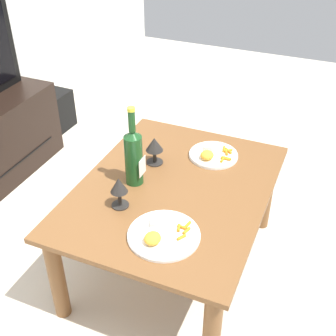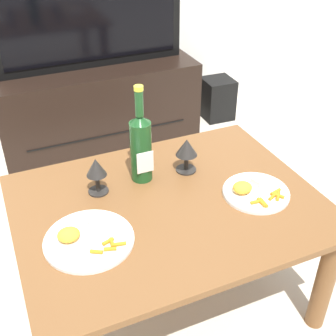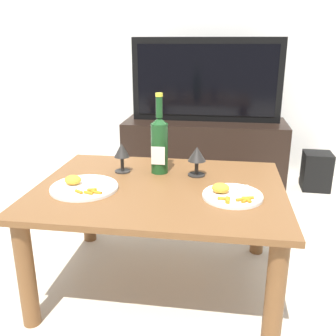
{
  "view_description": "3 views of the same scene",
  "coord_description": "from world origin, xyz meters",
  "px_view_note": "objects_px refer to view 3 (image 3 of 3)",
  "views": [
    {
      "loc": [
        -1.48,
        -0.59,
        1.69
      ],
      "look_at": [
        0.04,
        0.05,
        0.56
      ],
      "focal_mm": 47.51,
      "sensor_mm": 36.0,
      "label": 1
    },
    {
      "loc": [
        -0.5,
        -1.13,
        1.45
      ],
      "look_at": [
        0.04,
        0.09,
        0.57
      ],
      "focal_mm": 47.01,
      "sensor_mm": 36.0,
      "label": 2
    },
    {
      "loc": [
        0.26,
        -1.52,
        1.09
      ],
      "look_at": [
        0.03,
        0.02,
        0.56
      ],
      "focal_mm": 40.68,
      "sensor_mm": 36.0,
      "label": 3
    }
  ],
  "objects_px": {
    "dining_table": "(160,204)",
    "goblet_right": "(197,156)",
    "goblet_left": "(122,152)",
    "tv_screen": "(206,80)",
    "floor_speaker": "(316,171)",
    "tv_stand": "(204,152)",
    "dinner_plate_right": "(232,194)",
    "wine_bottle": "(159,143)",
    "dinner_plate_left": "(84,186)"
  },
  "relations": [
    {
      "from": "dining_table",
      "to": "goblet_right",
      "type": "xyz_separation_m",
      "value": [
        0.15,
        0.16,
        0.18
      ]
    },
    {
      "from": "tv_screen",
      "to": "floor_speaker",
      "type": "height_order",
      "value": "tv_screen"
    },
    {
      "from": "goblet_right",
      "to": "dinner_plate_left",
      "type": "bearing_deg",
      "value": -152.26
    },
    {
      "from": "tv_screen",
      "to": "dinner_plate_right",
      "type": "distance_m",
      "value": 1.51
    },
    {
      "from": "goblet_left",
      "to": "tv_screen",
      "type": "bearing_deg",
      "value": 74.99
    },
    {
      "from": "goblet_left",
      "to": "dinner_plate_right",
      "type": "bearing_deg",
      "value": -25.27
    },
    {
      "from": "floor_speaker",
      "to": "dinner_plate_right",
      "type": "relative_size",
      "value": 1.19
    },
    {
      "from": "dinner_plate_right",
      "to": "floor_speaker",
      "type": "bearing_deg",
      "value": 64.98
    },
    {
      "from": "dining_table",
      "to": "floor_speaker",
      "type": "relative_size",
      "value": 3.71
    },
    {
      "from": "goblet_right",
      "to": "dinner_plate_right",
      "type": "bearing_deg",
      "value": -56.74
    },
    {
      "from": "wine_bottle",
      "to": "dinner_plate_right",
      "type": "relative_size",
      "value": 1.55
    },
    {
      "from": "dinner_plate_left",
      "to": "floor_speaker",
      "type": "bearing_deg",
      "value": 48.11
    },
    {
      "from": "dining_table",
      "to": "goblet_left",
      "type": "xyz_separation_m",
      "value": [
        -0.21,
        0.16,
        0.18
      ]
    },
    {
      "from": "wine_bottle",
      "to": "dinner_plate_left",
      "type": "height_order",
      "value": "wine_bottle"
    },
    {
      "from": "tv_stand",
      "to": "dinner_plate_left",
      "type": "distance_m",
      "value": 1.55
    },
    {
      "from": "wine_bottle",
      "to": "goblet_left",
      "type": "distance_m",
      "value": 0.19
    },
    {
      "from": "tv_screen",
      "to": "goblet_left",
      "type": "bearing_deg",
      "value": -105.01
    },
    {
      "from": "dining_table",
      "to": "goblet_right",
      "type": "distance_m",
      "value": 0.28
    },
    {
      "from": "tv_screen",
      "to": "floor_speaker",
      "type": "xyz_separation_m",
      "value": [
        0.86,
        -0.03,
        -0.66
      ]
    },
    {
      "from": "dining_table",
      "to": "dinner_plate_right",
      "type": "height_order",
      "value": "dinner_plate_right"
    },
    {
      "from": "dining_table",
      "to": "goblet_left",
      "type": "bearing_deg",
      "value": 142.35
    },
    {
      "from": "wine_bottle",
      "to": "tv_stand",
      "type": "bearing_deg",
      "value": 82.9
    },
    {
      "from": "tv_stand",
      "to": "goblet_right",
      "type": "relative_size",
      "value": 8.89
    },
    {
      "from": "goblet_left",
      "to": "dinner_plate_right",
      "type": "height_order",
      "value": "goblet_left"
    },
    {
      "from": "goblet_right",
      "to": "dinner_plate_left",
      "type": "height_order",
      "value": "goblet_right"
    },
    {
      "from": "tv_screen",
      "to": "goblet_left",
      "type": "xyz_separation_m",
      "value": [
        -0.33,
        -1.23,
        -0.22
      ]
    },
    {
      "from": "floor_speaker",
      "to": "tv_screen",
      "type": "bearing_deg",
      "value": -179.58
    },
    {
      "from": "floor_speaker",
      "to": "goblet_right",
      "type": "distance_m",
      "value": 1.53
    },
    {
      "from": "tv_screen",
      "to": "tv_stand",
      "type": "bearing_deg",
      "value": 90.0
    },
    {
      "from": "tv_screen",
      "to": "wine_bottle",
      "type": "distance_m",
      "value": 1.23
    },
    {
      "from": "tv_stand",
      "to": "tv_screen",
      "type": "xyz_separation_m",
      "value": [
        0.0,
        -0.0,
        0.56
      ]
    },
    {
      "from": "wine_bottle",
      "to": "dinner_plate_right",
      "type": "distance_m",
      "value": 0.45
    },
    {
      "from": "floor_speaker",
      "to": "goblet_right",
      "type": "xyz_separation_m",
      "value": [
        -0.83,
        -1.2,
        0.44
      ]
    },
    {
      "from": "tv_screen",
      "to": "dinner_plate_right",
      "type": "xyz_separation_m",
      "value": [
        0.19,
        -1.47,
        -0.31
      ]
    },
    {
      "from": "dinner_plate_left",
      "to": "goblet_right",
      "type": "bearing_deg",
      "value": 27.74
    },
    {
      "from": "goblet_left",
      "to": "dinner_plate_left",
      "type": "height_order",
      "value": "goblet_left"
    },
    {
      "from": "goblet_right",
      "to": "dining_table",
      "type": "bearing_deg",
      "value": -132.33
    },
    {
      "from": "goblet_left",
      "to": "tv_stand",
      "type": "bearing_deg",
      "value": 75.02
    },
    {
      "from": "floor_speaker",
      "to": "goblet_left",
      "type": "height_order",
      "value": "goblet_left"
    },
    {
      "from": "goblet_right",
      "to": "wine_bottle",
      "type": "bearing_deg",
      "value": 173.91
    },
    {
      "from": "floor_speaker",
      "to": "wine_bottle",
      "type": "relative_size",
      "value": 0.76
    },
    {
      "from": "tv_stand",
      "to": "tv_screen",
      "type": "relative_size",
      "value": 1.1
    },
    {
      "from": "floor_speaker",
      "to": "dinner_plate_left",
      "type": "relative_size",
      "value": 1.01
    },
    {
      "from": "tv_screen",
      "to": "dinner_plate_left",
      "type": "height_order",
      "value": "tv_screen"
    },
    {
      "from": "dining_table",
      "to": "tv_stand",
      "type": "height_order",
      "value": "tv_stand"
    },
    {
      "from": "floor_speaker",
      "to": "dinner_plate_right",
      "type": "bearing_deg",
      "value": -112.94
    },
    {
      "from": "goblet_left",
      "to": "wine_bottle",
      "type": "bearing_deg",
      "value": 6.09
    },
    {
      "from": "tv_screen",
      "to": "floor_speaker",
      "type": "relative_size",
      "value": 3.88
    },
    {
      "from": "dining_table",
      "to": "floor_speaker",
      "type": "height_order",
      "value": "dining_table"
    },
    {
      "from": "goblet_right",
      "to": "dinner_plate_left",
      "type": "xyz_separation_m",
      "value": [
        -0.46,
        -0.24,
        -0.08
      ]
    }
  ]
}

